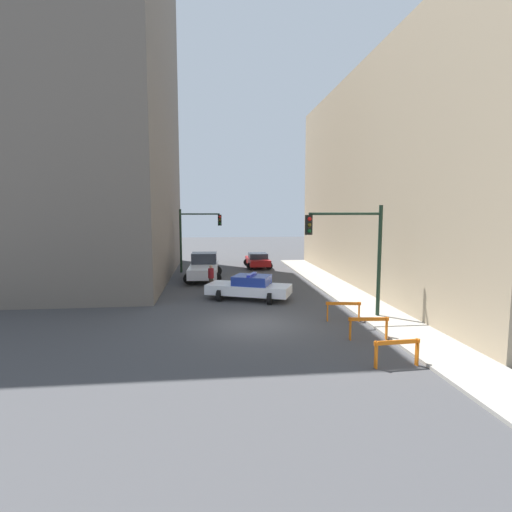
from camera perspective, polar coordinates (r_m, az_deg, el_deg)
The scene contains 13 objects.
ground_plane at distance 18.10m, azimuth -0.11°, elevation -9.74°, with size 120.00×120.00×0.00m, color #424244.
sidewalk_right at distance 19.72m, azimuth 18.30°, elevation -8.53°, with size 2.40×44.00×0.12m.
building_corner_left at distance 33.72m, azimuth -25.07°, elevation 18.82°, with size 14.00×20.00×25.21m.
building_right at distance 29.62m, azimuth 25.11°, elevation 9.81°, with size 12.00×28.00×14.19m.
traffic_light_near at distance 19.01m, azimuth 14.04°, elevation 1.68°, with size 3.64×0.35×5.20m.
traffic_light_far at distance 33.16m, azimuth -8.84°, elevation 3.52°, with size 3.44×0.35×5.20m.
police_car at distance 22.82m, azimuth -0.94°, elevation -4.47°, with size 5.05×3.49×1.52m.
white_truck at distance 29.78m, azimuth -7.47°, elevation -1.60°, with size 2.76×5.46×1.90m.
parked_car_near at distance 35.74m, azimuth 0.24°, elevation -0.58°, with size 2.32×4.33×1.31m.
pedestrian_crossing at distance 25.44m, azimuth -6.45°, elevation -3.06°, with size 0.49×0.49×1.66m.
barrier_front at distance 14.02m, azimuth 19.48°, elevation -12.36°, with size 1.60×0.25×0.90m.
barrier_mid at distance 16.48m, azimuth 15.78°, elevation -9.39°, with size 1.60×0.28×0.90m.
barrier_back at distance 18.87m, azimuth 12.36°, elevation -7.28°, with size 1.59×0.38×0.90m.
Camera 1 is at (-1.91, -17.28, 5.05)m, focal length 28.00 mm.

